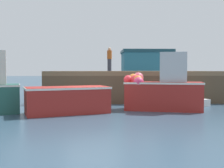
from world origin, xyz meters
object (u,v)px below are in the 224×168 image
fishing_boat_near_right (67,99)px  fishing_boat_mid (163,89)px  dockworker (109,59)px  rowboat (191,103)px  mooring_buoy_foreground (9,104)px

fishing_boat_near_right → fishing_boat_mid: (4.23, 0.74, 0.37)m
dockworker → rowboat: bearing=-58.1°
fishing_boat_mid → rowboat: (1.73, 1.23, -0.79)m
fishing_boat_near_right → fishing_boat_mid: bearing=10.0°
fishing_boat_near_right → mooring_buoy_foreground: (-2.82, 1.07, -0.32)m
fishing_boat_mid → dockworker: dockworker is taller
mooring_buoy_foreground → rowboat: bearing=5.9°
fishing_boat_near_right → rowboat: (5.96, 1.98, -0.42)m
fishing_boat_mid → rowboat: 2.27m
rowboat → dockworker: size_ratio=1.22×
fishing_boat_near_right → fishing_boat_mid: 4.31m
rowboat → dockworker: dockworker is taller
fishing_boat_mid → dockworker: size_ratio=2.16×
fishing_boat_near_right → rowboat: fishing_boat_near_right is taller
fishing_boat_near_right → dockworker: bearing=76.1°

